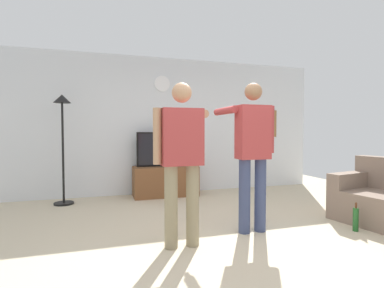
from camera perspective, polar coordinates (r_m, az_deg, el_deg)
ground_plane at (r=3.41m, az=7.01°, el=-18.75°), size 8.40×8.40×0.00m
back_wall at (r=6.00m, az=-4.50°, el=3.53°), size 6.40×0.10×2.70m
tv_stand at (r=5.70m, az=-5.17°, el=-7.16°), size 1.22×0.53×0.57m
television at (r=5.68m, az=-5.29°, el=-0.99°), size 1.08×0.07×0.65m
wall_clock at (r=5.98m, az=-5.82°, el=11.56°), size 0.31×0.03×0.31m
framed_picture at (r=6.76m, az=13.85°, el=3.88°), size 0.59×0.04×0.60m
floor_lamp at (r=5.40m, az=-23.82°, el=3.21°), size 0.32×0.32×1.85m
person_standing_nearer_lamp at (r=3.12m, az=-2.04°, el=-1.91°), size 0.61×0.78×1.74m
person_standing_nearer_couch at (r=3.65m, az=11.61°, el=-0.79°), size 0.57×0.78×1.82m
beverage_bottle at (r=4.26m, az=29.16°, el=-12.62°), size 0.07×0.07×0.36m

